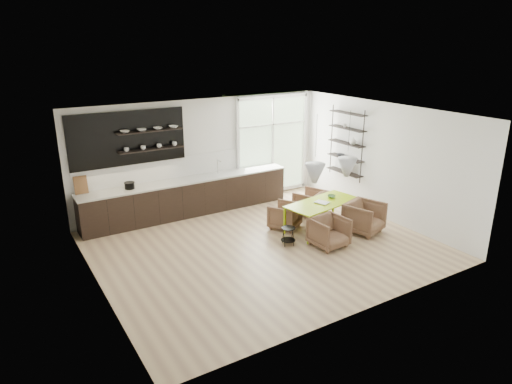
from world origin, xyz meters
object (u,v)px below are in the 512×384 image
armchair_back_left (285,216)px  armchair_back_right (310,203)px  armchair_front_right (364,217)px  armchair_front_left (329,232)px  wire_stool (288,234)px  dining_table (323,204)px

armchair_back_left → armchair_back_right: size_ratio=0.93×
armchair_back_left → armchair_front_right: armchair_front_right is taller
armchair_back_left → armchair_back_right: 1.09m
armchair_front_left → armchair_front_right: (1.20, 0.17, 0.03)m
armchair_front_left → wire_stool: 0.89m
armchair_back_right → wire_stool: armchair_back_right is taller
dining_table → wire_stool: bearing=-175.0°
armchair_back_left → wire_stool: armchair_back_left is taller
armchair_back_left → armchair_front_left: armchair_front_left is taller
armchair_back_right → wire_stool: size_ratio=1.78×
armchair_back_right → armchair_front_left: size_ratio=0.99×
armchair_front_left → armchair_front_right: size_ratio=0.91×
dining_table → wire_stool: size_ratio=4.81×
armchair_front_left → wire_stool: armchair_front_left is taller
armchair_back_right → armchair_front_left: (-0.80, -1.69, 0.00)m
armchair_front_right → wire_stool: armchair_front_right is taller
dining_table → armchair_front_right: size_ratio=2.45×
dining_table → armchair_front_right: armchair_front_right is taller
armchair_back_right → dining_table: bearing=46.8°
wire_stool → armchair_back_left: bearing=59.9°
dining_table → armchair_back_left: 0.95m
armchair_front_left → wire_stool: (-0.72, 0.52, -0.07)m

